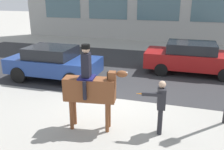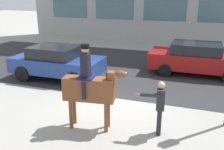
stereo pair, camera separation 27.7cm
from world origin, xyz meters
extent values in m
plane|color=#9E9B93|center=(0.00, 0.00, 0.00)|extent=(80.00, 80.00, 0.00)
cube|color=#2D2D30|center=(0.00, 4.75, 0.00)|extent=(24.16, 8.50, 0.01)
cube|color=slate|center=(-8.50, 12.83, 2.65)|extent=(3.40, 0.02, 1.87)
cube|color=slate|center=(-4.25, 12.83, 2.65)|extent=(3.40, 0.02, 1.87)
cube|color=slate|center=(0.00, 12.83, 2.65)|extent=(3.40, 0.02, 1.87)
cube|color=slate|center=(4.25, 12.83, 2.65)|extent=(3.40, 0.02, 1.87)
cube|color=brown|center=(-0.10, -1.82, 1.24)|extent=(1.53, 0.64, 0.67)
cylinder|color=brown|center=(0.41, -1.59, 0.45)|extent=(0.11, 0.11, 0.90)
cylinder|color=brown|center=(0.45, -1.90, 0.45)|extent=(0.11, 0.11, 0.90)
cylinder|color=brown|center=(-0.65, -1.74, 0.45)|extent=(0.11, 0.11, 0.90)
cylinder|color=brown|center=(-0.61, -2.04, 0.45)|extent=(0.11, 0.11, 0.90)
cube|color=brown|center=(0.55, -1.73, 1.57)|extent=(0.23, 0.27, 0.46)
cube|color=black|center=(0.43, -1.74, 1.59)|extent=(0.05, 0.08, 0.42)
ellipsoid|color=brown|center=(0.82, -1.69, 1.76)|extent=(0.34, 0.24, 0.19)
cube|color=silver|center=(0.92, -1.68, 1.78)|extent=(0.12, 0.07, 0.08)
cylinder|color=black|center=(-0.87, -1.92, 1.13)|extent=(0.09, 0.09, 0.55)
cube|color=#14144C|center=(-0.17, -1.83, 1.60)|extent=(0.51, 0.54, 0.05)
cube|color=black|center=(-0.17, -1.83, 1.97)|extent=(0.26, 0.35, 0.67)
sphere|color=#D1A889|center=(-0.17, -1.83, 2.41)|extent=(0.22, 0.22, 0.22)
cylinder|color=black|center=(-0.17, -1.83, 2.49)|extent=(0.24, 0.24, 0.12)
cylinder|color=black|center=(-0.21, -1.56, 1.31)|extent=(0.11, 0.11, 0.54)
cylinder|color=black|center=(-0.13, -2.09, 1.31)|extent=(0.11, 0.11, 0.54)
cylinder|color=#232328|center=(1.93, -1.59, 0.40)|extent=(0.13, 0.13, 0.81)
cylinder|color=#232328|center=(1.91, -1.43, 0.40)|extent=(0.13, 0.13, 0.81)
cube|color=#232328|center=(1.92, -1.51, 1.11)|extent=(0.28, 0.43, 0.60)
sphere|color=#D1A889|center=(1.92, -1.51, 1.50)|extent=(0.20, 0.20, 0.20)
cube|color=#232328|center=(1.68, -1.73, 1.27)|extent=(0.56, 0.17, 0.09)
cone|color=orange|center=(1.33, -1.78, 1.27)|extent=(0.18, 0.07, 0.04)
cube|color=navy|center=(-3.35, 1.83, 0.70)|extent=(4.20, 1.92, 0.67)
cube|color=black|center=(-3.45, 1.83, 1.30)|extent=(2.10, 1.69, 0.51)
cylinder|color=black|center=(-2.04, 0.95, 0.37)|extent=(0.73, 0.23, 0.73)
cylinder|color=black|center=(-2.04, 2.72, 0.37)|extent=(0.73, 0.23, 0.73)
cylinder|color=black|center=(-4.65, 0.95, 0.37)|extent=(0.73, 0.23, 0.73)
cylinder|color=black|center=(-4.65, 2.72, 0.37)|extent=(0.73, 0.23, 0.73)
cube|color=maroon|center=(2.82, 4.70, 0.70)|extent=(4.64, 1.98, 0.76)
cube|color=black|center=(2.70, 4.70, 1.32)|extent=(2.32, 1.75, 0.48)
cylinder|color=black|center=(1.38, 3.79, 0.32)|extent=(0.64, 0.24, 0.64)
cylinder|color=black|center=(1.38, 5.62, 0.32)|extent=(0.64, 0.24, 0.64)
camera|label=1|loc=(2.45, -8.01, 3.89)|focal=40.00mm
camera|label=2|loc=(2.72, -7.93, 3.89)|focal=40.00mm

